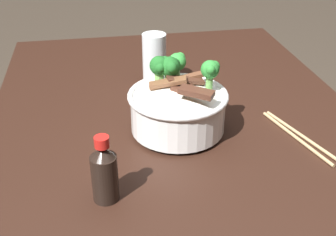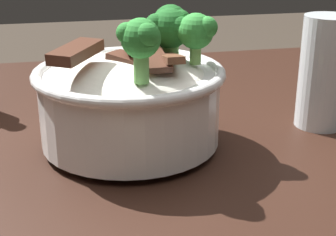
# 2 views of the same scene
# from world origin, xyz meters

# --- Properties ---
(dining_table) EXTENTS (1.15, 0.84, 0.76)m
(dining_table) POSITION_xyz_m (0.00, 0.00, 0.66)
(dining_table) COLOR black
(dining_table) RESTS_ON ground
(rice_bowl) EXTENTS (0.21, 0.21, 0.16)m
(rice_bowl) POSITION_xyz_m (0.06, -0.01, 0.83)
(rice_bowl) COLOR white
(rice_bowl) RESTS_ON dining_table
(drinking_glass) EXTENTS (0.06, 0.06, 0.14)m
(drinking_glass) POSITION_xyz_m (-0.18, -0.03, 0.82)
(drinking_glass) COLOR white
(drinking_glass) RESTS_ON dining_table
(chopsticks_pair) EXTENTS (0.22, 0.08, 0.01)m
(chopsticks_pair) POSITION_xyz_m (0.13, 0.23, 0.76)
(chopsticks_pair) COLOR tan
(chopsticks_pair) RESTS_ON dining_table
(soy_sauce_bottle) EXTENTS (0.04, 0.04, 0.12)m
(soy_sauce_bottle) POSITION_xyz_m (0.26, -0.17, 0.82)
(soy_sauce_bottle) COLOR black
(soy_sauce_bottle) RESTS_ON dining_table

